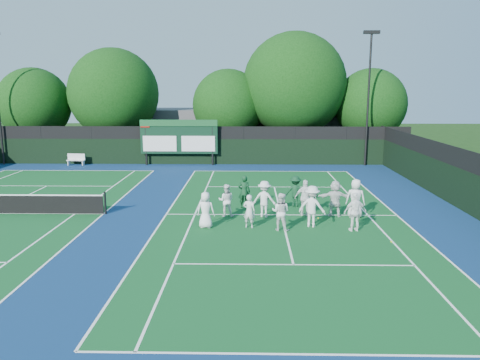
{
  "coord_description": "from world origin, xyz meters",
  "views": [
    {
      "loc": [
        -1.52,
        -20.52,
        5.93
      ],
      "look_at": [
        -2.0,
        3.0,
        1.3
      ],
      "focal_mm": 35.0,
      "sensor_mm": 36.0,
      "label": 1
    }
  ],
  "objects": [
    {
      "name": "court_apron",
      "position": [
        -6.0,
        1.0,
        0.0
      ],
      "size": [
        34.0,
        32.0,
        0.01
      ],
      "primitive_type": "cube",
      "color": "navy",
      "rests_on": "ground"
    },
    {
      "name": "coach_right",
      "position": [
        0.81,
        2.6,
        0.8
      ],
      "size": [
        1.1,
        0.72,
        1.59
      ],
      "primitive_type": "imported",
      "rotation": [
        0.0,
        0.0,
        3.01
      ],
      "color": "#0F371E",
      "rests_on": "ground"
    },
    {
      "name": "tree_a",
      "position": [
        -19.78,
        19.58,
        4.45
      ],
      "size": [
        6.12,
        6.12,
        7.67
      ],
      "color": "black",
      "rests_on": "ground"
    },
    {
      "name": "player_front_3",
      "position": [
        1.2,
        -0.87,
        0.91
      ],
      "size": [
        1.34,
        1.07,
        1.82
      ],
      "primitive_type": "imported",
      "rotation": [
        0.0,
        0.0,
        2.75
      ],
      "color": "silver",
      "rests_on": "ground"
    },
    {
      "name": "scoreboard",
      "position": [
        -7.01,
        15.59,
        2.19
      ],
      "size": [
        6.0,
        0.21,
        3.55
      ],
      "color": "black",
      "rests_on": "ground"
    },
    {
      "name": "clubhouse",
      "position": [
        -2.0,
        24.0,
        2.0
      ],
      "size": [
        18.0,
        6.0,
        4.0
      ],
      "primitive_type": "cube",
      "color": "#505054",
      "rests_on": "ground"
    },
    {
      "name": "back_fence",
      "position": [
        -6.0,
        16.0,
        1.36
      ],
      "size": [
        34.0,
        0.08,
        3.0
      ],
      "color": "black",
      "rests_on": "ground"
    },
    {
      "name": "player_front_4",
      "position": [
        2.93,
        -1.48,
        0.83
      ],
      "size": [
        1.02,
        0.55,
        1.66
      ],
      "primitive_type": "imported",
      "rotation": [
        0.0,
        0.0,
        3.3
      ],
      "color": "white",
      "rests_on": "ground"
    },
    {
      "name": "tennis_ball_5",
      "position": [
        3.53,
        2.13,
        0.03
      ],
      "size": [
        0.07,
        0.07,
        0.07
      ],
      "primitive_type": "sphere",
      "color": "yellow",
      "rests_on": "ground"
    },
    {
      "name": "player_back_0",
      "position": [
        -2.6,
        0.74,
        0.77
      ],
      "size": [
        0.78,
        0.63,
        1.54
      ],
      "primitive_type": "imported",
      "rotation": [
        0.0,
        0.0,
        3.07
      ],
      "color": "white",
      "rests_on": "ground"
    },
    {
      "name": "tree_b",
      "position": [
        -12.9,
        19.58,
        5.29
      ],
      "size": [
        7.59,
        7.59,
        9.28
      ],
      "color": "black",
      "rests_on": "ground"
    },
    {
      "name": "player_front_1",
      "position": [
        -1.52,
        -1.09,
        0.74
      ],
      "size": [
        0.62,
        0.5,
        1.48
      ],
      "primitive_type": "imported",
      "rotation": [
        0.0,
        0.0,
        2.83
      ],
      "color": "silver",
      "rests_on": "ground"
    },
    {
      "name": "tennis_ball_3",
      "position": [
        -4.0,
        2.96,
        0.03
      ],
      "size": [
        0.07,
        0.07,
        0.07
      ],
      "primitive_type": "sphere",
      "color": "yellow",
      "rests_on": "ground"
    },
    {
      "name": "tennis_ball_2",
      "position": [
        4.05,
        -2.95,
        0.03
      ],
      "size": [
        0.07,
        0.07,
        0.07
      ],
      "primitive_type": "sphere",
      "color": "yellow",
      "rests_on": "ground"
    },
    {
      "name": "tennis_ball_1",
      "position": [
        1.67,
        0.38,
        0.03
      ],
      "size": [
        0.07,
        0.07,
        0.07
      ],
      "primitive_type": "sphere",
      "color": "yellow",
      "rests_on": "ground"
    },
    {
      "name": "near_court",
      "position": [
        0.0,
        1.0,
        0.01
      ],
      "size": [
        11.05,
        23.85,
        0.01
      ],
      "color": "#105021",
      "rests_on": "ground"
    },
    {
      "name": "player_front_0",
      "position": [
        -3.39,
        -1.12,
        0.79
      ],
      "size": [
        0.84,
        0.62,
        1.59
      ],
      "primitive_type": "imported",
      "rotation": [
        0.0,
        0.0,
        2.99
      ],
      "color": "white",
      "rests_on": "ground"
    },
    {
      "name": "tree_c",
      "position": [
        -3.19,
        19.58,
        4.36
      ],
      "size": [
        6.04,
        6.04,
        7.54
      ],
      "color": "black",
      "rests_on": "ground"
    },
    {
      "name": "player_back_1",
      "position": [
        -0.81,
        0.68,
        0.86
      ],
      "size": [
        1.25,
        0.94,
        1.71
      ],
      "primitive_type": "imported",
      "rotation": [
        0.0,
        0.0,
        2.84
      ],
      "color": "silver",
      "rests_on": "ground"
    },
    {
      "name": "divider_fence_right",
      "position": [
        9.0,
        1.0,
        1.36
      ],
      "size": [
        0.08,
        32.0,
        3.0
      ],
      "color": "black",
      "rests_on": "ground"
    },
    {
      "name": "player_back_4",
      "position": [
        3.4,
        0.64,
        0.91
      ],
      "size": [
        1.0,
        0.77,
        1.82
      ],
      "primitive_type": "imported",
      "rotation": [
        0.0,
        0.0,
        2.91
      ],
      "color": "white",
      "rests_on": "ground"
    },
    {
      "name": "light_pole_right",
      "position": [
        7.5,
        15.7,
        6.3
      ],
      "size": [
        1.2,
        0.3,
        10.12
      ],
      "color": "black",
      "rests_on": "ground"
    },
    {
      "name": "ground",
      "position": [
        0.0,
        0.0,
        0.0
      ],
      "size": [
        120.0,
        120.0,
        0.0
      ],
      "primitive_type": "plane",
      "color": "#15330E",
      "rests_on": "ground"
    },
    {
      "name": "coach_left",
      "position": [
        -1.78,
        2.31,
        0.83
      ],
      "size": [
        0.61,
        0.41,
        1.67
      ],
      "primitive_type": "imported",
      "rotation": [
        0.0,
        0.0,
        3.13
      ],
      "color": "#0F371C",
      "rests_on": "ground"
    },
    {
      "name": "player_front_2",
      "position": [
        -0.19,
        -1.43,
        0.81
      ],
      "size": [
        0.95,
        0.85,
        1.62
      ],
      "primitive_type": "imported",
      "rotation": [
        0.0,
        0.0,
        2.8
      ],
      "color": "white",
      "rests_on": "ground"
    },
    {
      "name": "tree_e",
      "position": [
        8.81,
        19.58,
        4.43
      ],
      "size": [
        6.0,
        6.0,
        7.59
      ],
      "color": "black",
      "rests_on": "ground"
    },
    {
      "name": "bench",
      "position": [
        -15.09,
        15.37,
        0.49
      ],
      "size": [
        1.46,
        0.54,
        0.9
      ],
      "color": "silver",
      "rests_on": "ground"
    },
    {
      "name": "tree_d",
      "position": [
        2.38,
        19.58,
        6.03
      ],
      "size": [
        8.63,
        8.63,
        10.56
      ],
      "color": "black",
      "rests_on": "ground"
    },
    {
      "name": "player_back_2",
      "position": [
        1.12,
        0.94,
        0.86
      ],
      "size": [
        1.05,
        0.54,
        1.72
      ],
      "primitive_type": "imported",
      "rotation": [
        0.0,
        0.0,
        3.02
      ],
      "color": "white",
      "rests_on": "ground"
    },
    {
      "name": "player_back_3",
      "position": [
        2.5,
        0.86,
        0.86
      ],
      "size": [
        1.63,
        0.63,
        1.72
      ],
      "primitive_type": "imported",
      "rotation": [
        0.0,
        0.0,
        3.07
      ],
      "color": "silver",
      "rests_on": "ground"
    }
  ]
}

